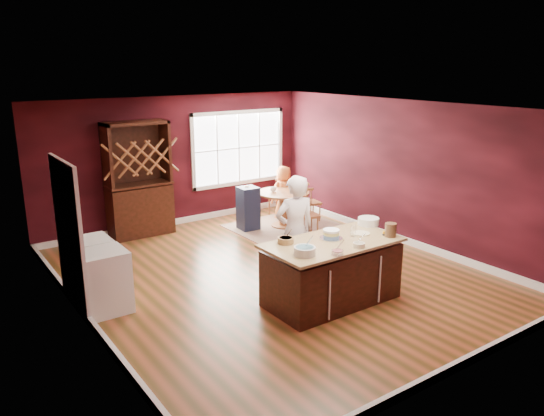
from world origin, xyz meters
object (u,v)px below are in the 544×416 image
(chair_east, at_px, (311,201))
(seated_woman, at_px, (284,193))
(dining_table, at_px, (283,202))
(toddler, at_px, (244,191))
(high_chair, at_px, (248,207))
(chair_north, at_px, (278,195))
(layer_cake, at_px, (331,234))
(washer, at_px, (105,281))
(chair_south, at_px, (308,213))
(baker, at_px, (295,232))
(dryer, at_px, (91,267))
(kitchen_island, at_px, (332,273))
(hutch, at_px, (138,180))

(chair_east, xyz_separation_m, seated_woman, (-0.39, 0.48, 0.14))
(dining_table, relative_size, chair_east, 1.19)
(toddler, bearing_deg, seated_woman, 5.91)
(high_chair, bearing_deg, chair_north, 27.93)
(layer_cake, height_order, washer, layer_cake)
(chair_east, bearing_deg, chair_south, 147.17)
(baker, bearing_deg, seated_woman, -110.86)
(baker, distance_m, dryer, 3.07)
(layer_cake, bearing_deg, seated_woman, 63.21)
(layer_cake, bearing_deg, baker, 102.38)
(toddler, distance_m, washer, 4.18)
(kitchen_island, relative_size, toddler, 7.55)
(washer, bearing_deg, dining_table, 22.00)
(chair_east, relative_size, hutch, 0.40)
(seated_woman, xyz_separation_m, dryer, (-4.68, -1.58, -0.16))
(toddler, bearing_deg, washer, -149.64)
(chair_east, bearing_deg, baker, 146.46)
(chair_east, bearing_deg, washer, 118.62)
(baker, xyz_separation_m, chair_north, (2.08, 3.33, -0.42))
(dining_table, distance_m, chair_east, 0.73)
(chair_south, bearing_deg, toddler, 138.98)
(toddler, xyz_separation_m, hutch, (-1.91, 0.84, 0.32))
(kitchen_island, height_order, chair_east, kitchen_island)
(dining_table, relative_size, high_chair, 1.16)
(hutch, bearing_deg, seated_woman, -13.54)
(chair_north, relative_size, toddler, 3.50)
(baker, distance_m, chair_south, 2.46)
(dining_table, xyz_separation_m, baker, (-1.66, -2.56, 0.34))
(washer, bearing_deg, layer_cake, -27.52)
(chair_north, relative_size, washer, 1.03)
(dining_table, xyz_separation_m, washer, (-4.34, -1.75, -0.09))
(dryer, bearing_deg, chair_south, 4.16)
(baker, relative_size, hutch, 0.77)
(dining_table, bearing_deg, seated_woman, 53.43)
(layer_cake, distance_m, seated_woman, 4.15)
(high_chair, relative_size, toddler, 3.60)
(kitchen_island, distance_m, hutch, 4.69)
(toddler, bearing_deg, chair_north, 19.71)
(baker, bearing_deg, dining_table, -110.30)
(chair_south, xyz_separation_m, chair_north, (0.41, 1.57, -0.02))
(chair_east, bearing_deg, high_chair, 89.05)
(dining_table, bearing_deg, kitchen_island, -115.39)
(chair_south, relative_size, dryer, 1.09)
(chair_east, relative_size, toddler, 3.49)
(washer, bearing_deg, chair_north, 27.93)
(seated_woman, distance_m, dryer, 4.95)
(baker, height_order, chair_south, baker)
(baker, bearing_deg, high_chair, -95.97)
(washer, relative_size, dryer, 1.01)
(seated_woman, distance_m, hutch, 3.13)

